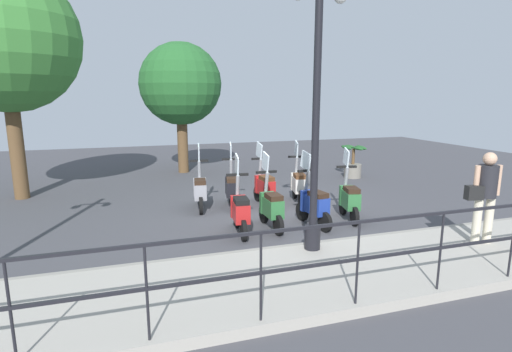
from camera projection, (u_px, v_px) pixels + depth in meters
name	position (u px, v px, depth m)	size (l,w,h in m)	color
ground_plane	(280.00, 215.00, 9.06)	(28.00, 28.00, 0.00)	#424247
promenade_walkway	(354.00, 268.00, 6.10)	(2.20, 20.00, 0.15)	#A39E93
fence_railing	(402.00, 241.00, 4.96)	(0.04, 16.03, 1.07)	black
lamp_post_near	(316.00, 129.00, 6.29)	(0.26, 0.90, 4.48)	black
pedestrian_with_bag	(485.00, 191.00, 6.75)	(0.37, 0.66, 1.59)	beige
tree_large	(4.00, 39.00, 9.76)	(3.62, 3.62, 5.85)	brown
tree_distant	(181.00, 85.00, 13.55)	(2.78, 2.78, 4.44)	brown
potted_palm	(353.00, 164.00, 13.14)	(1.06, 0.66, 1.05)	slate
scooter_near_0	(349.00, 198.00, 8.62)	(1.22, 0.51, 1.54)	black
scooter_near_1	(314.00, 204.00, 8.21)	(1.23, 0.46, 1.54)	black
scooter_near_2	(271.00, 206.00, 8.03)	(1.23, 0.44, 1.54)	black
scooter_near_3	(240.00, 210.00, 7.75)	(1.23, 0.44, 1.54)	black
scooter_far_0	(298.00, 184.00, 10.07)	(1.22, 0.50, 1.54)	black
scooter_far_1	(264.00, 186.00, 9.79)	(1.23, 0.44, 1.54)	black
scooter_far_2	(232.00, 187.00, 9.67)	(1.22, 0.48, 1.54)	black
scooter_far_3	(200.00, 190.00, 9.43)	(1.23, 0.45, 1.54)	black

